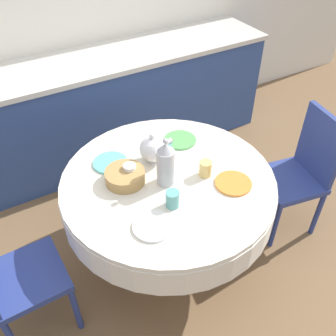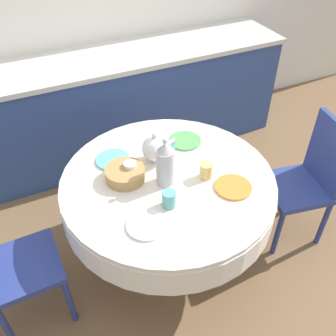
{
  "view_description": "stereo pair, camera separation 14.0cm",
  "coord_description": "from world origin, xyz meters",
  "px_view_note": "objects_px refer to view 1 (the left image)",
  "views": [
    {
      "loc": [
        -0.81,
        -1.42,
        2.2
      ],
      "look_at": [
        0.0,
        0.0,
        0.81
      ],
      "focal_mm": 40.0,
      "sensor_mm": 36.0,
      "label": 1
    },
    {
      "loc": [
        -0.69,
        -1.48,
        2.2
      ],
      "look_at": [
        0.0,
        0.0,
        0.81
      ],
      "focal_mm": 40.0,
      "sensor_mm": 36.0,
      "label": 2
    }
  ],
  "objects_px": {
    "chair_left": "(301,169)",
    "teapot": "(153,149)",
    "chair_right": "(7,275)",
    "coffee_carafe": "(166,164)"
  },
  "relations": [
    {
      "from": "chair_left",
      "to": "chair_right",
      "type": "xyz_separation_m",
      "value": [
        -1.95,
        0.14,
        0.0
      ]
    },
    {
      "from": "chair_left",
      "to": "chair_right",
      "type": "height_order",
      "value": "same"
    },
    {
      "from": "chair_left",
      "to": "teapot",
      "type": "bearing_deg",
      "value": 79.72
    },
    {
      "from": "chair_left",
      "to": "coffee_carafe",
      "type": "height_order",
      "value": "coffee_carafe"
    },
    {
      "from": "chair_right",
      "to": "teapot",
      "type": "xyz_separation_m",
      "value": [
        0.98,
        0.22,
        0.31
      ]
    },
    {
      "from": "chair_left",
      "to": "teapot",
      "type": "height_order",
      "value": "teapot"
    },
    {
      "from": "chair_left",
      "to": "teapot",
      "type": "relative_size",
      "value": 4.2
    },
    {
      "from": "teapot",
      "to": "coffee_carafe",
      "type": "bearing_deg",
      "value": -97.43
    },
    {
      "from": "chair_right",
      "to": "teapot",
      "type": "bearing_deg",
      "value": 100.71
    },
    {
      "from": "chair_right",
      "to": "coffee_carafe",
      "type": "height_order",
      "value": "coffee_carafe"
    }
  ]
}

